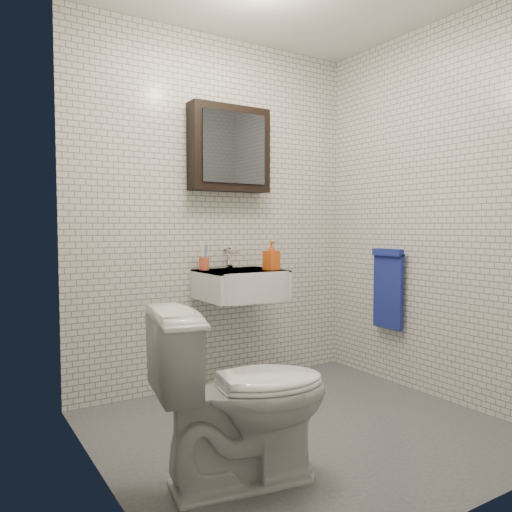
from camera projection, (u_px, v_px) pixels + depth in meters
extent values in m
cube|color=#46484D|center=(302.00, 429.00, 2.82)|extent=(2.20, 2.00, 0.01)
cube|color=silver|center=(219.00, 213.00, 3.59)|extent=(2.20, 0.02, 2.50)
cube|color=silver|center=(463.00, 200.00, 1.90)|extent=(2.20, 0.02, 2.50)
cube|color=silver|center=(101.00, 203.00, 2.16)|extent=(0.02, 2.00, 2.50)
cube|color=silver|center=(435.00, 212.00, 3.33)|extent=(0.02, 2.00, 2.50)
cube|color=white|center=(241.00, 284.00, 3.46)|extent=(0.55, 0.45, 0.20)
cylinder|color=silver|center=(239.00, 272.00, 3.47)|extent=(0.31, 0.31, 0.02)
cylinder|color=silver|center=(239.00, 270.00, 3.47)|extent=(0.04, 0.04, 0.01)
cube|color=white|center=(240.00, 271.00, 3.45)|extent=(0.55, 0.45, 0.01)
cylinder|color=silver|center=(229.00, 264.00, 3.59)|extent=(0.06, 0.06, 0.06)
cylinder|color=silver|center=(229.00, 256.00, 3.59)|extent=(0.03, 0.03, 0.08)
cylinder|color=silver|center=(233.00, 252.00, 3.53)|extent=(0.02, 0.12, 0.02)
cube|color=silver|center=(227.00, 248.00, 3.61)|extent=(0.02, 0.09, 0.01)
cube|color=black|center=(229.00, 149.00, 3.53)|extent=(0.60, 0.14, 0.60)
cube|color=#3F444C|center=(235.00, 148.00, 3.47)|extent=(0.49, 0.01, 0.49)
cylinder|color=silver|center=(390.00, 254.00, 3.62)|extent=(0.02, 0.30, 0.02)
cylinder|color=silver|center=(379.00, 253.00, 3.74)|extent=(0.04, 0.02, 0.02)
cylinder|color=silver|center=(406.00, 255.00, 3.52)|extent=(0.04, 0.02, 0.02)
cube|color=#2234A0|center=(388.00, 291.00, 3.63)|extent=(0.03, 0.26, 0.54)
cube|color=#2234A0|center=(388.00, 252.00, 3.60)|extent=(0.05, 0.26, 0.05)
cylinder|color=#D05434|center=(204.00, 264.00, 3.45)|extent=(0.07, 0.07, 0.09)
cylinder|color=white|center=(203.00, 255.00, 3.43)|extent=(0.02, 0.03, 0.17)
cylinder|color=#3E62C6|center=(206.00, 257.00, 3.44)|extent=(0.01, 0.02, 0.15)
cylinder|color=white|center=(203.00, 255.00, 3.45)|extent=(0.02, 0.03, 0.18)
cylinder|color=#3E62C6|center=(206.00, 256.00, 3.46)|extent=(0.02, 0.04, 0.16)
imported|color=orange|center=(271.00, 256.00, 3.44)|extent=(0.10, 0.10, 0.20)
imported|color=white|center=(243.00, 394.00, 2.23)|extent=(0.86, 0.58, 0.80)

